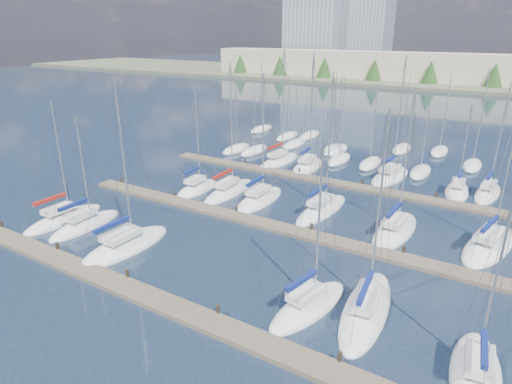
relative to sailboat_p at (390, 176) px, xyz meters
The scene contains 23 objects.
ground 24.96m from the sailboat_p, 103.67° to the left, with size 400.00×400.00×0.00m, color #212E42.
dock_near 34.24m from the sailboat_p, 99.92° to the right, with size 44.00×1.93×1.10m.
dock_mid 20.59m from the sailboat_p, 106.65° to the right, with size 44.00×1.93×1.10m.
dock_far 8.23m from the sailboat_p, 135.83° to the right, with size 44.00×1.93×1.10m.
sailboat_p is the anchor object (origin of this frame).
sailboat_e 29.24m from the sailboat_p, 84.95° to the right, with size 3.85×7.76×12.03m.
sailboat_a 36.73m from the sailboat_p, 128.63° to the right, with size 2.49×8.18×11.81m.
sailboat_f 28.11m from the sailboat_p, 78.01° to the right, with size 3.69×9.82×13.57m.
sailboat_k 14.25m from the sailboat_p, 102.21° to the right, with size 3.23×9.51×14.08m.
sailboat_h 23.40m from the sailboat_p, 137.92° to the right, with size 2.84×6.80×11.55m.
sailboat_r 10.67m from the sailboat_p, ahead, with size 2.98×7.87×12.74m.
sailboat_l 15.56m from the sailboat_p, 73.48° to the right, with size 3.32×8.99×13.34m.
sailboat_n 14.71m from the sailboat_p, behind, with size 3.20×8.95×15.70m.
sailboat_j 17.66m from the sailboat_p, 123.32° to the right, with size 3.12×8.31×13.80m.
sailboat_g 32.43m from the sailboat_p, 67.47° to the right, with size 3.14×7.41×12.27m.
sailboat_c 32.49m from the sailboat_p, 115.20° to the right, with size 3.53×8.83×14.42m.
sailboat_q 7.85m from the sailboat_p, 10.74° to the right, with size 2.93×7.08×10.36m.
sailboat_b 34.85m from the sailboat_p, 125.06° to the right, with size 2.60×7.67×10.73m.
sailboat_o 10.45m from the sailboat_p, behind, with size 3.74×8.34×15.06m.
sailboat_i 20.02m from the sailboat_p, 133.66° to the right, with size 2.88×9.10×14.61m.
sailboat_m 18.07m from the sailboat_p, 49.17° to the right, with size 4.96×10.16×13.38m.
distant_boats 13.01m from the sailboat_p, 141.95° to the left, with size 36.93×20.75×13.30m.
shoreline 115.86m from the sailboat_p, 99.55° to the left, with size 400.00×60.00×38.00m.
Camera 1 is at (17.63, -14.92, 16.82)m, focal length 30.00 mm.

